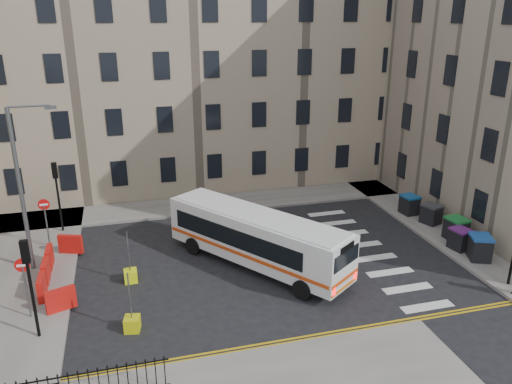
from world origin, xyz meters
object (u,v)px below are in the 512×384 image
wheelie_bin_a (480,247)px  wheelie_bin_c (456,229)px  wheelie_bin_e (409,205)px  bus (256,237)px  streetlamp (20,188)px  wheelie_bin_d (431,214)px  bollard_yellow (131,276)px  wheelie_bin_b (460,239)px  bollard_chevron (132,324)px

wheelie_bin_a → wheelie_bin_c: bearing=104.0°
wheelie_bin_c → wheelie_bin_e: wheelie_bin_c is taller
bus → streetlamp: bearing=132.7°
streetlamp → wheelie_bin_d: streetlamp is taller
bollard_yellow → bus: bearing=-0.0°
streetlamp → wheelie_bin_a: streetlamp is taller
wheelie_bin_e → wheelie_bin_c: bearing=-90.1°
wheelie_bin_c → bollard_yellow: bearing=173.9°
wheelie_bin_a → wheelie_bin_b: bearing=121.2°
wheelie_bin_a → streetlamp: bearing=-170.7°
bus → wheelie_bin_b: size_ratio=8.07×
wheelie_bin_b → bollard_yellow: 17.17m
wheelie_bin_b → bollard_chevron: (-17.19, -2.69, -0.43)m
streetlamp → bus: 11.40m
bus → wheelie_bin_e: bearing=-15.8°
wheelie_bin_c → bollard_chevron: bearing=-173.3°
bus → wheelie_bin_b: bearing=-42.0°
streetlamp → bus: bearing=-12.3°
wheelie_bin_d → bollard_yellow: (-17.66, -2.14, -0.44)m
wheelie_bin_c → bollard_yellow: (-17.65, 0.23, -0.49)m
wheelie_bin_d → bollard_chevron: bearing=179.5°
bus → bollard_yellow: bus is taller
wheelie_bin_d → bollard_yellow: size_ratio=2.19×
wheelie_bin_c → bollard_chevron: size_ratio=2.10×
wheelie_bin_b → wheelie_bin_d: bearing=70.0°
bus → wheelie_bin_a: bearing=-48.3°
bus → wheelie_bin_a: (11.12, -2.61, -0.80)m
bus → bollard_chevron: bearing=177.6°
wheelie_bin_a → bus: bearing=-171.2°
wheelie_bin_e → bollard_chevron: size_ratio=1.99×
streetlamp → wheelie_bin_b: size_ratio=6.85×
bollard_chevron → bollard_yellow: bearing=88.9°
wheelie_bin_e → bollard_yellow: (-17.24, -3.85, -0.45)m
wheelie_bin_e → wheelie_bin_a: bearing=-95.3°
wheelie_bin_e → wheelie_bin_d: bearing=-82.2°
wheelie_bin_a → wheelie_bin_e: wheelie_bin_a is taller
bollard_yellow → wheelie_bin_a: bearing=-8.6°
wheelie_bin_a → wheelie_bin_b: size_ratio=1.23×
bus → wheelie_bin_d: (11.46, 2.14, -0.85)m
wheelie_bin_b → wheelie_bin_e: (0.13, 5.19, 0.02)m
wheelie_bin_d → bollard_yellow: wheelie_bin_d is taller
wheelie_bin_d → wheelie_bin_e: 1.76m
wheelie_bin_c → bollard_yellow: wheelie_bin_c is taller
streetlamp → wheelie_bin_b: streetlamp is taller
bollard_chevron → wheelie_bin_a: bearing=4.6°
wheelie_bin_a → wheelie_bin_c: size_ratio=1.15×
bus → wheelie_bin_b: bus is taller
wheelie_bin_a → wheelie_bin_b: 1.30m
streetlamp → wheelie_bin_c: 22.70m
streetlamp → bollard_chevron: 8.81m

